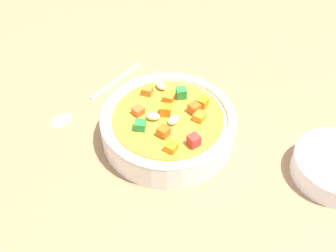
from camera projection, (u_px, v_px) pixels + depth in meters
ground_plane at (168, 141)px, 59.48cm from camera, size 140.00×140.00×2.00cm
soup_bowl_main at (168, 125)px, 56.97cm from camera, size 18.89×18.89×5.69cm
spoon at (85, 101)px, 63.57cm from camera, size 18.83×8.04×0.78cm
side_bowl_small at (336, 166)px, 52.77cm from camera, size 11.34×11.34×3.36cm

